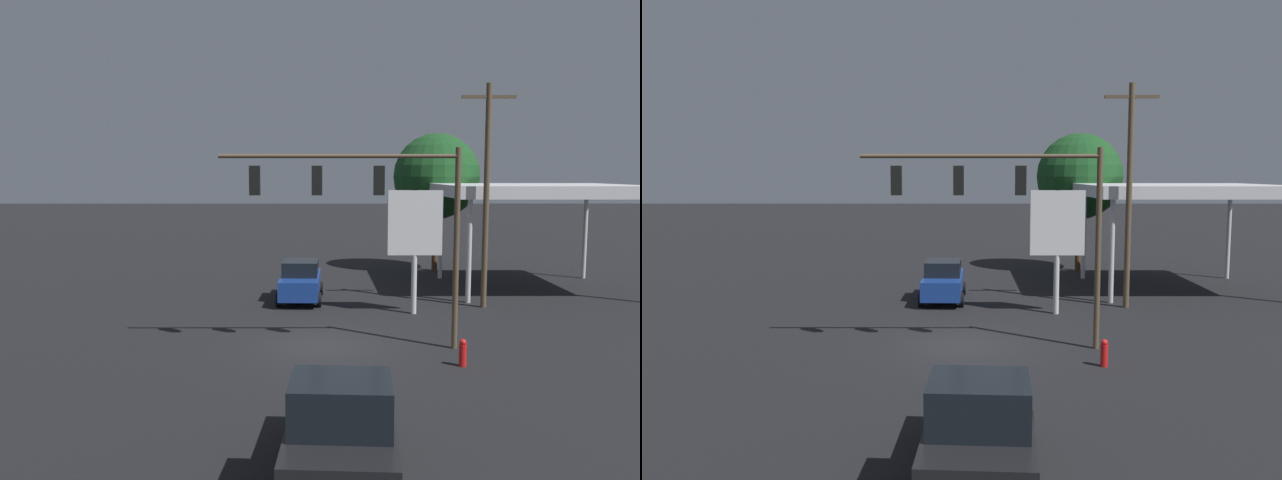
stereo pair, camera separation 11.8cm
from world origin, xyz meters
TOP-DOWN VIEW (x-y plane):
  - ground_plane at (0.00, 0.00)m, footprint 200.00×200.00m
  - traffic_signal_assembly at (-1.62, 0.47)m, footprint 8.22×0.43m
  - utility_pole at (-7.45, -6.15)m, footprint 2.40×0.26m
  - gas_station_canopy at (-11.16, -10.57)m, footprint 9.54×8.03m
  - price_sign at (-4.08, -4.88)m, footprint 2.33×0.27m
  - sedan_waiting at (0.91, -7.71)m, footprint 2.18×4.46m
  - pickup_parked at (-0.37, 10.03)m, footprint 2.51×5.31m
  - street_tree at (-7.23, -16.86)m, footprint 5.28×5.28m
  - fire_hydrant at (-4.50, 2.51)m, footprint 0.24×0.24m

SIDE VIEW (x-z plane):
  - ground_plane at x=0.00m, z-range 0.00..0.00m
  - fire_hydrant at x=-4.50m, z-range 0.00..0.88m
  - sedan_waiting at x=0.91m, z-range -0.01..1.92m
  - pickup_parked at x=-0.37m, z-range -0.09..2.31m
  - price_sign at x=-4.08m, z-range 1.08..6.43m
  - gas_station_canopy at x=-11.16m, z-range 2.38..7.86m
  - traffic_signal_assembly at x=-1.62m, z-range 1.73..8.69m
  - utility_pole at x=-7.45m, z-range 0.29..10.30m
  - street_tree at x=-7.23m, z-range 1.60..10.10m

